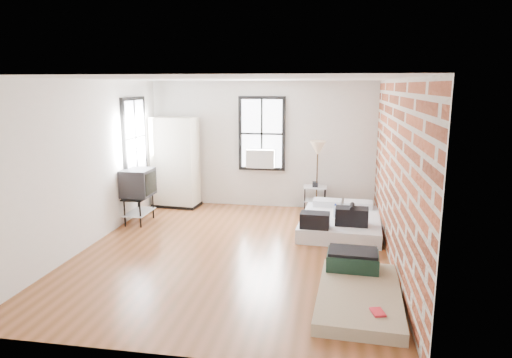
% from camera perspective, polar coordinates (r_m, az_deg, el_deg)
% --- Properties ---
extents(ground, '(6.00, 6.00, 0.00)m').
position_cam_1_polar(ground, '(7.65, -2.77, -9.06)').
color(ground, brown).
rests_on(ground, ground).
extents(room_shell, '(5.02, 6.02, 2.80)m').
position_cam_1_polar(room_shell, '(7.53, -0.58, 4.28)').
color(room_shell, silver).
rests_on(room_shell, ground).
extents(mattress_main, '(1.57, 2.06, 0.63)m').
position_cam_1_polar(mattress_main, '(8.80, 10.48, -5.24)').
color(mattress_main, white).
rests_on(mattress_main, ground).
extents(mattress_bare, '(1.13, 2.00, 0.42)m').
position_cam_1_polar(mattress_bare, '(6.26, 12.58, -12.97)').
color(mattress_bare, tan).
rests_on(mattress_bare, ground).
extents(wardrobe, '(1.07, 0.67, 2.01)m').
position_cam_1_polar(wardrobe, '(10.38, -10.03, 2.04)').
color(wardrobe, black).
rests_on(wardrobe, ground).
extents(side_table, '(0.51, 0.42, 0.65)m').
position_cam_1_polar(side_table, '(9.97, 7.38, -1.58)').
color(side_table, black).
rests_on(side_table, ground).
extents(floor_lamp, '(0.33, 0.33, 1.54)m').
position_cam_1_polar(floor_lamp, '(9.74, 7.72, 3.34)').
color(floor_lamp, black).
rests_on(floor_lamp, ground).
extents(tv_stand, '(0.55, 0.77, 1.08)m').
position_cam_1_polar(tv_stand, '(9.30, -14.51, -0.66)').
color(tv_stand, black).
rests_on(tv_stand, ground).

